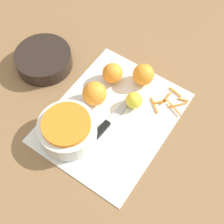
# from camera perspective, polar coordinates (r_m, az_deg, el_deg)

# --- Properties ---
(ground_plane) EXTENTS (4.00, 4.00, 0.00)m
(ground_plane) POSITION_cam_1_polar(r_m,az_deg,el_deg) (1.05, 0.00, -0.99)
(ground_plane) COLOR olive
(cutting_board) EXTENTS (0.48, 0.38, 0.01)m
(cutting_board) POSITION_cam_1_polar(r_m,az_deg,el_deg) (1.04, 0.00, -0.91)
(cutting_board) COLOR silver
(cutting_board) RESTS_ON ground_plane
(bowl_speckled) EXTENTS (0.19, 0.19, 0.08)m
(bowl_speckled) POSITION_cam_1_polar(r_m,az_deg,el_deg) (0.98, -8.13, -3.12)
(bowl_speckled) COLOR silver
(bowl_speckled) RESTS_ON cutting_board
(bowl_dark) EXTENTS (0.20, 0.20, 0.06)m
(bowl_dark) POSITION_cam_1_polar(r_m,az_deg,el_deg) (1.18, -12.37, 9.35)
(bowl_dark) COLOR black
(bowl_dark) RESTS_ON ground_plane
(knife) EXTENTS (0.27, 0.04, 0.02)m
(knife) POSITION_cam_1_polar(r_m,az_deg,el_deg) (1.01, -1.56, -2.88)
(knife) COLOR black
(knife) RESTS_ON cutting_board
(orange_left) EXTENTS (0.08, 0.08, 0.08)m
(orange_left) POSITION_cam_1_polar(r_m,az_deg,el_deg) (1.10, 5.76, 6.83)
(orange_left) COLOR orange
(orange_left) RESTS_ON cutting_board
(orange_right) EXTENTS (0.07, 0.07, 0.07)m
(orange_right) POSITION_cam_1_polar(r_m,az_deg,el_deg) (1.10, 0.11, 7.12)
(orange_right) COLOR orange
(orange_right) RESTS_ON cutting_board
(orange_back) EXTENTS (0.08, 0.08, 0.08)m
(orange_back) POSITION_cam_1_polar(r_m,az_deg,el_deg) (1.04, -3.23, 3.41)
(orange_back) COLOR orange
(orange_back) RESTS_ON cutting_board
(lemon) EXTENTS (0.06, 0.06, 0.06)m
(lemon) POSITION_cam_1_polar(r_m,az_deg,el_deg) (1.04, 4.04, 2.16)
(lemon) COLOR yellow
(lemon) RESTS_ON cutting_board
(peel_pile) EXTENTS (0.12, 0.12, 0.01)m
(peel_pile) POSITION_cam_1_polar(r_m,az_deg,el_deg) (1.09, 10.53, 1.87)
(peel_pile) COLOR orange
(peel_pile) RESTS_ON cutting_board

